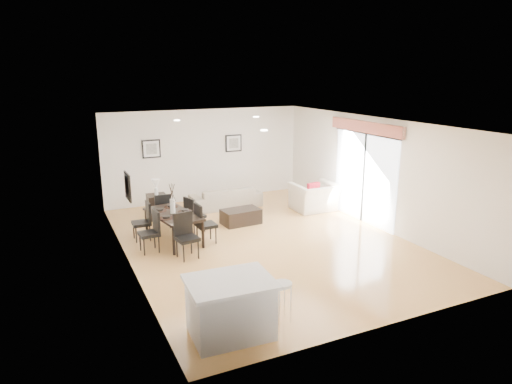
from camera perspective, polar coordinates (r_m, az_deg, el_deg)
name	(u,v)px	position (r m, az deg, el deg)	size (l,w,h in m)	color
ground	(264,241)	(10.47, 1.01, -6.17)	(8.00, 8.00, 0.00)	tan
wall_back	(205,155)	(13.69, -6.35, 4.62)	(6.00, 0.04, 2.70)	white
wall_front	(386,244)	(6.86, 15.96, -6.23)	(6.00, 0.04, 2.70)	white
wall_left	(125,199)	(9.19, -16.01, -0.90)	(0.04, 8.00, 2.70)	white
wall_right	(373,172)	(11.67, 14.41, 2.47)	(0.04, 8.00, 2.70)	white
ceiling	(265,122)	(9.83, 1.08, 8.69)	(6.00, 8.00, 0.02)	white
sofa	(226,197)	(12.99, -3.80, -0.67)	(2.00, 0.78, 0.58)	#A19982
armchair	(314,197)	(12.77, 7.31, -0.61)	(1.17, 1.02, 0.76)	beige
courtyard_plant_a	(455,205)	(13.25, 23.61, -1.47)	(0.58, 0.50, 0.64)	#355223
courtyard_plant_b	(414,190)	(14.40, 19.12, 0.28)	(0.38, 0.38, 0.68)	#355223
dining_table	(173,216)	(10.45, -10.32, -2.97)	(1.07, 1.72, 0.67)	black
dining_chair_wnear	(152,229)	(9.99, -12.84, -4.53)	(0.43, 0.43, 0.90)	black
dining_chair_wfar	(144,219)	(10.74, -13.77, -3.27)	(0.40, 0.40, 0.88)	black
dining_chair_enear	(203,221)	(10.25, -6.68, -3.66)	(0.43, 0.43, 0.93)	black
dining_chair_efar	(193,213)	(10.98, -7.93, -2.62)	(0.49, 0.49, 0.87)	black
dining_chair_head	(185,233)	(9.56, -8.83, -5.06)	(0.48, 0.48, 0.94)	black
dining_chair_foot	(163,209)	(11.40, -11.61, -2.10)	(0.40, 0.40, 0.88)	black
vase	(172,202)	(10.35, -10.41, -1.23)	(0.83, 1.31, 0.69)	white
coffee_table	(241,216)	(11.60, -1.91, -3.07)	(0.95, 0.57, 0.38)	black
side_table	(157,207)	(12.24, -12.25, -1.79)	(0.49, 0.49, 0.65)	black
table_lamp	(156,185)	(12.09, -12.40, 0.90)	(0.22, 0.22, 0.42)	white
cushion	(313,190)	(12.57, 7.19, 0.29)	(0.38, 0.12, 0.38)	#AA1623
kitchen_island	(230,307)	(6.83, -3.21, -14.18)	(1.28, 1.01, 0.86)	silver
bar_stool	(282,288)	(7.10, 3.32, -11.93)	(0.29, 0.29, 0.65)	silver
framed_print_back_left	(151,149)	(13.20, -12.96, 5.28)	(0.52, 0.04, 0.52)	black
framed_print_back_right	(234,143)	(13.93, -2.82, 6.11)	(0.52, 0.04, 0.52)	black
framed_print_left_wall	(128,187)	(8.93, -15.75, 0.66)	(0.04, 0.52, 0.52)	black
sliding_door	(365,157)	(11.81, 13.42, 4.24)	(0.12, 2.70, 2.57)	white
courtyard	(439,171)	(14.51, 21.87, 2.50)	(6.00, 6.00, 2.00)	gray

